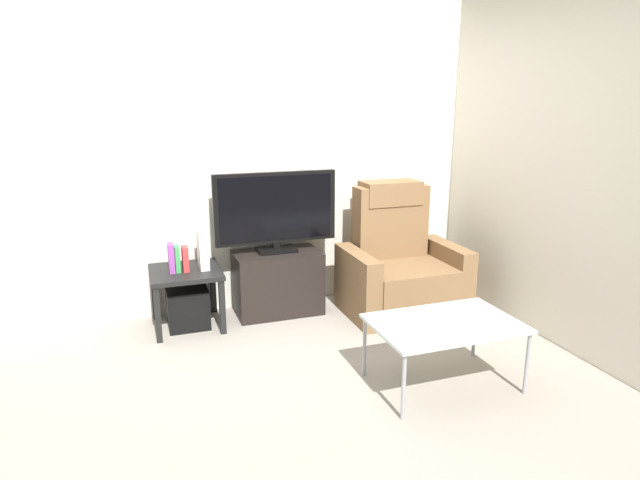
{
  "coord_description": "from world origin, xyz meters",
  "views": [
    {
      "loc": [
        -1.03,
        -3.35,
        1.76
      ],
      "look_at": [
        0.32,
        0.5,
        0.7
      ],
      "focal_mm": 30.56,
      "sensor_mm": 36.0,
      "label": 1
    }
  ],
  "objects_px": {
    "book_leftmost": "(171,258)",
    "game_console": "(203,249)",
    "book_middle": "(177,259)",
    "cell_phone": "(465,323)",
    "book_rightmost": "(185,259)",
    "coffee_table": "(445,326)",
    "side_table": "(186,279)",
    "tv_stand": "(278,282)",
    "subwoofer_box": "(188,307)",
    "recliner_armchair": "(400,267)",
    "television": "(276,210)"
  },
  "relations": [
    {
      "from": "book_leftmost",
      "to": "book_rightmost",
      "type": "relative_size",
      "value": 1.18
    },
    {
      "from": "book_middle",
      "to": "television",
      "type": "bearing_deg",
      "value": 6.25
    },
    {
      "from": "tv_stand",
      "to": "game_console",
      "type": "height_order",
      "value": "game_console"
    },
    {
      "from": "side_table",
      "to": "book_rightmost",
      "type": "bearing_deg",
      "value": -79.51
    },
    {
      "from": "book_middle",
      "to": "cell_phone",
      "type": "relative_size",
      "value": 1.36
    },
    {
      "from": "subwoofer_box",
      "to": "coffee_table",
      "type": "distance_m",
      "value": 2.06
    },
    {
      "from": "recliner_armchair",
      "to": "television",
      "type": "bearing_deg",
      "value": 161.67
    },
    {
      "from": "book_leftmost",
      "to": "game_console",
      "type": "height_order",
      "value": "game_console"
    },
    {
      "from": "coffee_table",
      "to": "recliner_armchair",
      "type": "bearing_deg",
      "value": 75.06
    },
    {
      "from": "side_table",
      "to": "coffee_table",
      "type": "height_order",
      "value": "side_table"
    },
    {
      "from": "book_leftmost",
      "to": "coffee_table",
      "type": "distance_m",
      "value": 2.11
    },
    {
      "from": "book_leftmost",
      "to": "book_rightmost",
      "type": "xyz_separation_m",
      "value": [
        0.1,
        0.0,
        -0.02
      ]
    },
    {
      "from": "book_middle",
      "to": "book_rightmost",
      "type": "distance_m",
      "value": 0.06
    },
    {
      "from": "book_leftmost",
      "to": "recliner_armchair",
      "type": "bearing_deg",
      "value": -6.21
    },
    {
      "from": "game_console",
      "to": "recliner_armchair",
      "type": "bearing_deg",
      "value": -8.19
    },
    {
      "from": "book_leftmost",
      "to": "cell_phone",
      "type": "height_order",
      "value": "book_leftmost"
    },
    {
      "from": "television",
      "to": "book_leftmost",
      "type": "distance_m",
      "value": 0.91
    },
    {
      "from": "recliner_armchair",
      "to": "subwoofer_box",
      "type": "relative_size",
      "value": 3.41
    },
    {
      "from": "recliner_armchair",
      "to": "book_rightmost",
      "type": "height_order",
      "value": "recliner_armchair"
    },
    {
      "from": "recliner_armchair",
      "to": "book_leftmost",
      "type": "xyz_separation_m",
      "value": [
        -1.85,
        0.2,
        0.21
      ]
    },
    {
      "from": "side_table",
      "to": "book_leftmost",
      "type": "xyz_separation_m",
      "value": [
        -0.1,
        -0.02,
        0.19
      ]
    },
    {
      "from": "side_table",
      "to": "game_console",
      "type": "relative_size",
      "value": 1.8
    },
    {
      "from": "book_middle",
      "to": "game_console",
      "type": "relative_size",
      "value": 0.68
    },
    {
      "from": "subwoofer_box",
      "to": "recliner_armchair",
      "type": "bearing_deg",
      "value": -7.2
    },
    {
      "from": "side_table",
      "to": "book_middle",
      "type": "relative_size",
      "value": 2.64
    },
    {
      "from": "book_rightmost",
      "to": "recliner_armchair",
      "type": "bearing_deg",
      "value": -6.57
    },
    {
      "from": "book_middle",
      "to": "recliner_armchair",
      "type": "bearing_deg",
      "value": -6.36
    },
    {
      "from": "television",
      "to": "book_leftmost",
      "type": "bearing_deg",
      "value": -174.07
    },
    {
      "from": "book_leftmost",
      "to": "game_console",
      "type": "xyz_separation_m",
      "value": [
        0.24,
        0.03,
        0.04
      ]
    },
    {
      "from": "book_middle",
      "to": "coffee_table",
      "type": "distance_m",
      "value": 2.08
    },
    {
      "from": "coffee_table",
      "to": "book_middle",
      "type": "bearing_deg",
      "value": 135.53
    },
    {
      "from": "television",
      "to": "game_console",
      "type": "distance_m",
      "value": 0.67
    },
    {
      "from": "side_table",
      "to": "coffee_table",
      "type": "bearing_deg",
      "value": -45.97
    },
    {
      "from": "game_console",
      "to": "book_leftmost",
      "type": "bearing_deg",
      "value": -173.02
    },
    {
      "from": "subwoofer_box",
      "to": "cell_phone",
      "type": "height_order",
      "value": "cell_phone"
    },
    {
      "from": "side_table",
      "to": "subwoofer_box",
      "type": "relative_size",
      "value": 1.71
    },
    {
      "from": "book_leftmost",
      "to": "television",
      "type": "bearing_deg",
      "value": 5.93
    },
    {
      "from": "subwoofer_box",
      "to": "game_console",
      "type": "height_order",
      "value": "game_console"
    },
    {
      "from": "game_console",
      "to": "coffee_table",
      "type": "distance_m",
      "value": 1.97
    },
    {
      "from": "subwoofer_box",
      "to": "book_middle",
      "type": "distance_m",
      "value": 0.42
    },
    {
      "from": "book_middle",
      "to": "coffee_table",
      "type": "xyz_separation_m",
      "value": [
        1.48,
        -1.45,
        -0.17
      ]
    },
    {
      "from": "book_rightmost",
      "to": "game_console",
      "type": "distance_m",
      "value": 0.15
    },
    {
      "from": "tv_stand",
      "to": "cell_phone",
      "type": "distance_m",
      "value": 1.76
    },
    {
      "from": "side_table",
      "to": "book_middle",
      "type": "distance_m",
      "value": 0.19
    },
    {
      "from": "book_leftmost",
      "to": "tv_stand",
      "type": "bearing_deg",
      "value": 4.67
    },
    {
      "from": "tv_stand",
      "to": "coffee_table",
      "type": "relative_size",
      "value": 0.79
    },
    {
      "from": "book_rightmost",
      "to": "coffee_table",
      "type": "distance_m",
      "value": 2.03
    },
    {
      "from": "subwoofer_box",
      "to": "book_rightmost",
      "type": "xyz_separation_m",
      "value": [
        0.0,
        -0.02,
        0.41
      ]
    },
    {
      "from": "cell_phone",
      "to": "book_leftmost",
      "type": "bearing_deg",
      "value": 172.95
    },
    {
      "from": "book_rightmost",
      "to": "tv_stand",
      "type": "bearing_deg",
      "value": 5.31
    }
  ]
}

